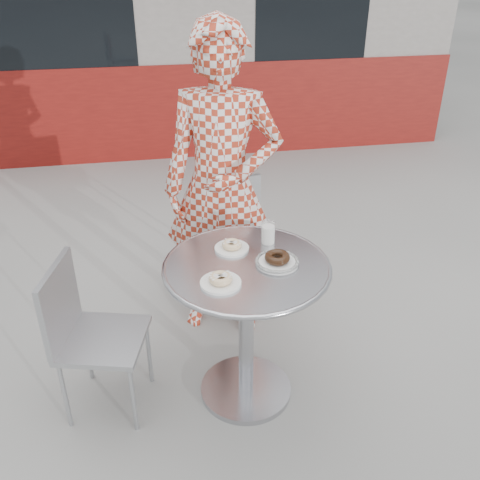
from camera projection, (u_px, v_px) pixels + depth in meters
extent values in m
plane|color=#9C9A95|center=(243.00, 392.00, 2.87)|extent=(60.00, 60.00, 0.00)
cube|color=maroon|center=(180.00, 111.00, 5.78)|extent=(6.02, 0.20, 1.00)
cylinder|color=silver|center=(246.00, 389.00, 2.87)|extent=(0.48, 0.48, 0.03)
cylinder|color=silver|center=(246.00, 332.00, 2.68)|extent=(0.08, 0.08, 0.77)
cylinder|color=silver|center=(247.00, 267.00, 2.49)|extent=(0.77, 0.77, 0.02)
torus|color=silver|center=(247.00, 267.00, 2.49)|extent=(0.79, 0.79, 0.03)
cube|color=#A7AAAF|center=(217.00, 230.00, 3.51)|extent=(0.50, 0.50, 0.03)
cube|color=#A7AAAF|center=(228.00, 212.00, 3.24)|extent=(0.42, 0.12, 0.42)
cube|color=#A7AAAF|center=(104.00, 340.00, 2.60)|extent=(0.48, 0.48, 0.03)
cube|color=#A7AAAF|center=(59.00, 303.00, 2.51)|extent=(0.13, 0.39, 0.39)
imported|color=#A32D19|center=(222.00, 189.00, 2.98)|extent=(0.76, 0.62, 1.82)
cylinder|color=white|center=(232.00, 248.00, 2.60)|extent=(0.17, 0.17, 0.01)
torus|color=#DEA555|center=(232.00, 244.00, 2.59)|extent=(0.10, 0.10, 0.03)
cylinder|color=white|center=(221.00, 283.00, 2.34)|extent=(0.18, 0.18, 0.01)
torus|color=#DEA555|center=(221.00, 278.00, 2.33)|extent=(0.11, 0.11, 0.03)
cylinder|color=white|center=(277.00, 262.00, 2.49)|extent=(0.20, 0.20, 0.01)
torus|color=black|center=(277.00, 257.00, 2.48)|extent=(0.12, 0.12, 0.04)
torus|color=black|center=(277.00, 261.00, 2.49)|extent=(0.21, 0.21, 0.02)
cylinder|color=white|center=(268.00, 235.00, 2.64)|extent=(0.06, 0.06, 0.09)
cylinder|color=white|center=(268.00, 233.00, 2.64)|extent=(0.07, 0.07, 0.11)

